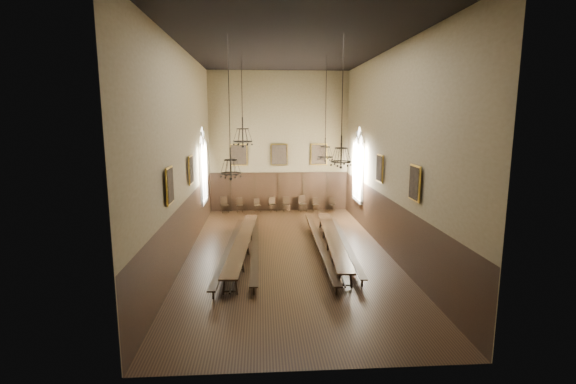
{
  "coord_description": "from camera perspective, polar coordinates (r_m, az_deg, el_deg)",
  "views": [
    {
      "loc": [
        -1.19,
        -18.1,
        6.0
      ],
      "look_at": [
        0.09,
        1.5,
        2.54
      ],
      "focal_mm": 26.0,
      "sensor_mm": 36.0,
      "label": 1
    }
  ],
  "objects": [
    {
      "name": "chandelier_back_right",
      "position": [
        20.8,
        5.11,
        5.79
      ],
      "size": [
        0.78,
        0.78,
        5.02
      ],
      "color": "black",
      "rests_on": "ceiling"
    },
    {
      "name": "chair_6",
      "position": [
        27.48,
        3.82,
        -2.05
      ],
      "size": [
        0.41,
        0.41,
        0.89
      ],
      "rotation": [
        0.0,
        0.0,
        0.05
      ],
      "color": "black",
      "rests_on": "floor"
    },
    {
      "name": "wainscot_panelling",
      "position": [
        18.75,
        0.01,
        -4.67
      ],
      "size": [
        9.0,
        18.0,
        2.5
      ],
      "primitive_type": null,
      "color": "black",
      "rests_on": "floor"
    },
    {
      "name": "chair_4",
      "position": [
        27.24,
        -0.24,
        -2.1
      ],
      "size": [
        0.46,
        0.46,
        0.95
      ],
      "rotation": [
        0.0,
        0.0,
        0.1
      ],
      "color": "black",
      "rests_on": "floor"
    },
    {
      "name": "portrait_left_0",
      "position": [
        19.5,
        -13.15,
        2.96
      ],
      "size": [
        0.12,
        1.0,
        1.3
      ],
      "color": "gold",
      "rests_on": "wall_left"
    },
    {
      "name": "bench_right_inner",
      "position": [
        19.34,
        4.28,
        -7.16
      ],
      "size": [
        0.5,
        10.6,
        0.48
      ],
      "rotation": [
        0.0,
        0.0,
        -0.02
      ],
      "color": "black",
      "rests_on": "floor"
    },
    {
      "name": "chair_3",
      "position": [
        27.26,
        -2.11,
        -2.09
      ],
      "size": [
        0.54,
        0.54,
        0.97
      ],
      "rotation": [
        0.0,
        0.0,
        0.3
      ],
      "color": "black",
      "rests_on": "floor"
    },
    {
      "name": "bench_right_outer",
      "position": [
        19.5,
        7.85,
        -7.22
      ],
      "size": [
        0.77,
        9.07,
        0.41
      ],
      "rotation": [
        0.0,
        0.0,
        -0.05
      ],
      "color": "black",
      "rests_on": "floor"
    },
    {
      "name": "portrait_left_1",
      "position": [
        15.12,
        -15.88,
        0.86
      ],
      "size": [
        0.12,
        1.0,
        1.3
      ],
      "color": "gold",
      "rests_on": "wall_left"
    },
    {
      "name": "chair_1",
      "position": [
        27.31,
        -6.6,
        -2.17
      ],
      "size": [
        0.44,
        0.44,
        0.9
      ],
      "rotation": [
        0.0,
        0.0,
        0.09
      ],
      "color": "black",
      "rests_on": "floor"
    },
    {
      "name": "chair_5",
      "position": [
        27.37,
        2.0,
        -1.99
      ],
      "size": [
        0.57,
        0.57,
        1.04
      ],
      "rotation": [
        0.0,
        0.0,
        0.3
      ],
      "color": "black",
      "rests_on": "floor"
    },
    {
      "name": "ceiling",
      "position": [
        18.39,
        0.01,
        19.42
      ],
      "size": [
        9.0,
        18.0,
        0.02
      ],
      "primitive_type": "cube",
      "color": "black",
      "rests_on": "ground"
    },
    {
      "name": "chandelier_front_left",
      "position": [
        15.86,
        -7.86,
        3.9
      ],
      "size": [
        0.79,
        0.79,
        5.18
      ],
      "color": "black",
      "rests_on": "ceiling"
    },
    {
      "name": "chair_2",
      "position": [
        27.27,
        -4.22,
        -2.17
      ],
      "size": [
        0.49,
        0.49,
        0.86
      ],
      "rotation": [
        0.0,
        0.0,
        0.34
      ],
      "color": "black",
      "rests_on": "floor"
    },
    {
      "name": "wall_front",
      "position": [
        9.29,
        3.65,
        0.68
      ],
      "size": [
        9.0,
        0.02,
        9.0
      ],
      "primitive_type": "cube",
      "color": "#746747",
      "rests_on": "ground"
    },
    {
      "name": "wall_left",
      "position": [
        18.47,
        -14.15,
        5.04
      ],
      "size": [
        0.02,
        18.0,
        9.0
      ],
      "primitive_type": "cube",
      "color": "#746747",
      "rests_on": "ground"
    },
    {
      "name": "chandelier_back_left",
      "position": [
        20.69,
        -6.21,
        7.61
      ],
      "size": [
        0.95,
        0.95,
        4.27
      ],
      "color": "black",
      "rests_on": "ceiling"
    },
    {
      "name": "chair_0",
      "position": [
        27.32,
        -8.65,
        -2.13
      ],
      "size": [
        0.58,
        0.58,
        1.03
      ],
      "rotation": [
        0.0,
        0.0,
        0.34
      ],
      "color": "black",
      "rests_on": "floor"
    },
    {
      "name": "portrait_right_0",
      "position": [
        20.03,
        12.44,
        3.17
      ],
      "size": [
        0.12,
        1.0,
        1.3
      ],
      "color": "gold",
      "rests_on": "wall_right"
    },
    {
      "name": "window_left",
      "position": [
        23.97,
        -11.52,
        3.57
      ],
      "size": [
        0.2,
        2.2,
        4.6
      ],
      "primitive_type": null,
      "color": "white",
      "rests_on": "wall_left"
    },
    {
      "name": "wall_back",
      "position": [
        27.18,
        -1.24,
        6.84
      ],
      "size": [
        9.0,
        0.02,
        9.0
      ],
      "primitive_type": "cube",
      "color": "#746747",
      "rests_on": "ground"
    },
    {
      "name": "chandelier_front_right",
      "position": [
        15.71,
        7.28,
        5.36
      ],
      "size": [
        0.79,
        0.79,
        4.73
      ],
      "color": "black",
      "rests_on": "ceiling"
    },
    {
      "name": "bench_left_inner",
      "position": [
        19.06,
        -4.54,
        -7.48
      ],
      "size": [
        0.32,
        9.91,
        0.45
      ],
      "rotation": [
        0.0,
        0.0,
        0.0
      ],
      "color": "black",
      "rests_on": "floor"
    },
    {
      "name": "floor",
      "position": [
        19.11,
        0.01,
        -8.33
      ],
      "size": [
        9.0,
        18.0,
        0.02
      ],
      "primitive_type": "cube",
      "color": "black",
      "rests_on": "ground"
    },
    {
      "name": "portrait_right_1",
      "position": [
        15.8,
        16.94,
        1.19
      ],
      "size": [
        0.12,
        1.0,
        1.3
      ],
      "color": "gold",
      "rests_on": "wall_right"
    },
    {
      "name": "portrait_back_1",
      "position": [
        27.11,
        -1.22,
        5.13
      ],
      "size": [
        1.1,
        0.12,
        1.4
      ],
      "color": "gold",
      "rests_on": "wall_back"
    },
    {
      "name": "chair_7",
      "position": [
        27.6,
        6.01,
        -2.05
      ],
      "size": [
        0.45,
        0.45,
        0.87
      ],
      "rotation": [
        0.0,
        0.0,
        -0.19
      ],
      "color": "black",
      "rests_on": "floor"
    },
    {
      "name": "portrait_back_2",
      "position": [
        27.34,
        4.25,
        5.15
      ],
      "size": [
        1.1,
        0.12,
        1.4
      ],
      "color": "gold",
      "rests_on": "wall_back"
    },
    {
      "name": "table_right",
      "position": [
        19.3,
        6.09,
        -7.03
      ],
      "size": [
        1.25,
        9.39,
        0.73
      ],
      "rotation": [
        0.0,
        0.0,
        -0.06
      ],
      "color": "black",
      "rests_on": "floor"
    },
    {
      "name": "bench_left_outer",
      "position": [
        18.81,
        -7.96,
        -7.8
      ],
      "size": [
        0.81,
        9.8,
        0.44
      ],
      "rotation": [
        0.0,
        0.0,
        -0.05
      ],
      "color": "black",
      "rests_on": "floor"
    },
    {
      "name": "wall_right",
      "position": [
        19.04,
        13.74,
        5.2
      ],
      "size": [
        0.02,
        18.0,
        9.0
      ],
      "primitive_type": "cube",
      "color": "#746747",
      "rests_on": "ground"
    },
    {
      "name": "table_left",
      "position": [
        18.81,
        -6.19,
        -7.48
      ],
      "size": [
        1.24,
        9.47,
        0.74
      ],
      "rotation": [
        0.0,
        0.0,
        -0.06
      ],
      "color": "black",
      "rests_on": "floor"
    },
    {
      "name": "portrait_back_0",
      "position": [
        27.12,
        -6.74,
        5.07
      ],
      "size": [
        1.1,
        0.12,
        1.4
      ],
      "color": "gold",
      "rests_on": "wall_back"
    },
    {
      "name": "window_right",
      "position": [
        24.4,
        9.61,
        3.75
      ],
      "size": [
        0.2,
        2.2,
        4.6
      ],
      "primitive_type": null,
      "color": "white",
      "rests_on": "wall_right"
    }
  ]
}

